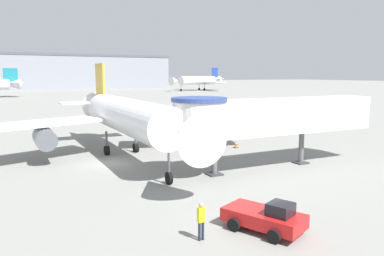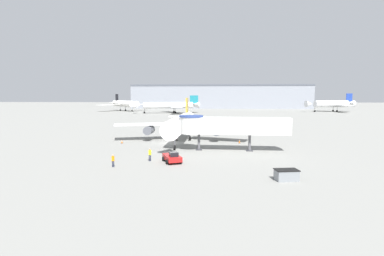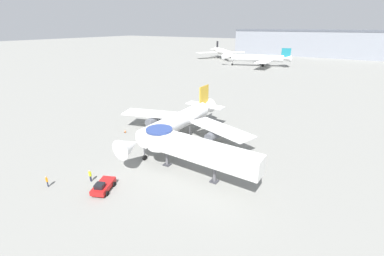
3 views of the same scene
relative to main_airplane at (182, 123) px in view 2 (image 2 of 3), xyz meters
name	(u,v)px [view 2 (image 2 of 3)]	position (x,y,z in m)	size (l,w,h in m)	color
ground_plane	(169,143)	(-2.47, -1.78, -3.76)	(800.00, 800.00, 0.00)	gray
main_airplane	(182,123)	(0.00, 0.00, 0.00)	(29.45, 26.87, 8.83)	white
jet_bridge	(226,126)	(8.51, -9.34, 0.51)	(18.55, 4.10, 5.94)	silver
pushback_tug_red	(172,157)	(0.77, -19.22, -3.05)	(3.26, 4.32, 1.59)	red
service_container_gray	(286,175)	(14.52, -27.15, -3.14)	(2.74, 2.01, 1.22)	gray
traffic_cone_near_nose	(170,158)	(0.28, -18.06, -3.37)	(0.49, 0.49, 0.81)	black
traffic_cone_starboard_wing	(239,141)	(11.48, -1.13, -3.40)	(0.44, 0.44, 0.73)	black
traffic_cone_port_wing	(122,142)	(-11.52, -3.06, -3.43)	(0.42, 0.42, 0.69)	black
ground_crew_marshaller	(113,160)	(-6.48, -22.62, -2.79)	(0.35, 0.24, 1.67)	#1E2338
ground_crew_wing_walker	(150,154)	(-2.51, -18.65, -2.70)	(0.36, 0.24, 1.83)	#1E2338
background_jet_blue_tail	(332,104)	(75.48, 122.78, 1.00)	(31.48, 29.07, 10.85)	white
background_jet_black_tail	(124,104)	(-49.95, 122.83, 0.89)	(27.30, 26.74, 10.59)	white
background_jet_teal_tail	(170,105)	(-18.07, 102.52, 0.51)	(35.91, 32.75, 9.67)	white
terminal_building	(220,97)	(10.45, 173.22, 5.25)	(134.89, 21.89, 17.99)	gray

